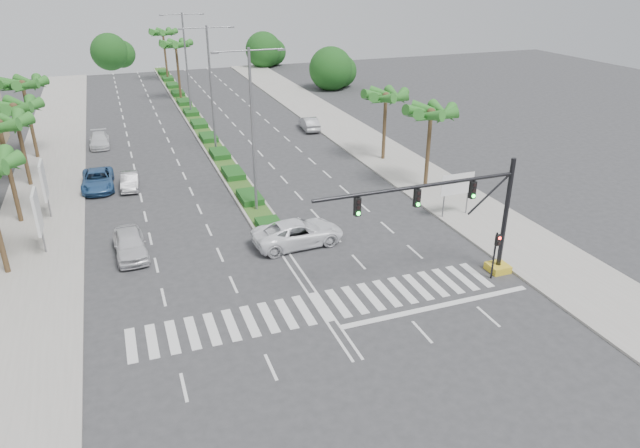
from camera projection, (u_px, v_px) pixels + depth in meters
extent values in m
plane|color=#333335|center=(321.00, 307.00, 31.19)|extent=(160.00, 160.00, 0.00)
cube|color=gray|center=(399.00, 165.00, 53.01)|extent=(6.00, 120.00, 0.15)
cube|color=gray|center=(43.00, 209.00, 43.41)|extent=(6.00, 120.00, 0.15)
cube|color=gray|center=(193.00, 117.00, 69.51)|extent=(2.20, 75.00, 0.20)
cube|color=#29501B|center=(193.00, 116.00, 69.46)|extent=(1.80, 75.00, 0.04)
cube|color=gold|center=(498.00, 268.00, 34.73)|extent=(1.20, 1.20, 0.45)
cylinder|color=black|center=(505.00, 216.00, 33.29)|extent=(0.28, 0.28, 7.00)
cylinder|color=black|center=(418.00, 187.00, 30.31)|extent=(12.00, 0.20, 0.20)
cylinder|color=black|center=(488.00, 195.00, 32.22)|extent=(2.53, 0.12, 2.15)
cube|color=black|center=(473.00, 190.00, 31.68)|extent=(0.32, 0.24, 1.00)
cylinder|color=#19E533|center=(474.00, 196.00, 31.70)|extent=(0.20, 0.06, 0.20)
cube|color=black|center=(417.00, 198.00, 30.58)|extent=(0.32, 0.24, 1.00)
cylinder|color=#19E533|center=(418.00, 204.00, 30.59)|extent=(0.20, 0.06, 0.20)
cube|color=black|center=(358.00, 207.00, 29.47)|extent=(0.32, 0.24, 1.00)
cylinder|color=#19E533|center=(358.00, 213.00, 29.49)|extent=(0.20, 0.06, 0.20)
cylinder|color=black|center=(494.00, 256.00, 33.41)|extent=(0.12, 0.12, 3.00)
cube|color=black|center=(498.00, 240.00, 32.82)|extent=(0.28, 0.22, 0.65)
cylinder|color=red|center=(500.00, 238.00, 32.63)|extent=(0.18, 0.05, 0.18)
cylinder|color=slate|center=(444.00, 201.00, 41.38)|extent=(0.10, 0.10, 2.80)
cylinder|color=slate|center=(467.00, 197.00, 42.01)|extent=(0.10, 0.10, 2.80)
cube|color=#0C6638|center=(457.00, 184.00, 41.20)|extent=(2.60, 0.08, 1.50)
cube|color=white|center=(458.00, 184.00, 41.15)|extent=(2.70, 0.02, 1.60)
cylinder|color=slate|center=(42.00, 235.00, 36.26)|extent=(0.12, 0.12, 2.80)
cube|color=white|center=(37.00, 212.00, 35.59)|extent=(0.18, 2.10, 2.70)
cube|color=#D8594C|center=(37.00, 212.00, 35.59)|extent=(0.12, 2.00, 2.60)
cylinder|color=slate|center=(48.00, 201.00, 41.37)|extent=(0.12, 0.12, 2.80)
cube|color=white|center=(44.00, 180.00, 40.71)|extent=(0.18, 2.10, 2.70)
cube|color=#D8594C|center=(44.00, 180.00, 40.71)|extent=(0.12, 2.00, 2.60)
cone|color=#226C23|center=(3.00, 165.00, 32.02)|extent=(0.90, 3.62, 1.50)
cylinder|color=brown|center=(10.00, 174.00, 39.79)|extent=(0.32, 0.32, 7.40)
cone|color=#226C23|center=(17.00, 124.00, 38.68)|extent=(0.90, 3.62, 1.50)
cone|color=#226C23|center=(11.00, 121.00, 39.28)|extent=(3.39, 2.96, 1.50)
cone|color=#226C23|center=(8.00, 127.00, 37.81)|extent=(3.39, 2.96, 1.50)
cylinder|color=brown|center=(23.00, 147.00, 46.73)|extent=(0.32, 0.32, 6.80)
sphere|color=brown|center=(13.00, 107.00, 45.36)|extent=(0.70, 0.70, 0.70)
cone|color=#226C23|center=(29.00, 107.00, 45.75)|extent=(0.90, 3.62, 1.50)
cone|color=#226C23|center=(24.00, 105.00, 46.35)|extent=(3.39, 2.96, 1.50)
cone|color=#226C23|center=(12.00, 106.00, 46.23)|extent=(3.73, 1.68, 1.50)
cone|color=#226C23|center=(1.00, 108.00, 45.49)|extent=(2.38, 3.65, 1.50)
cone|color=#226C23|center=(9.00, 112.00, 44.41)|extent=(3.73, 1.68, 1.50)
cone|color=#226C23|center=(22.00, 110.00, 44.88)|extent=(3.39, 2.96, 1.50)
cylinder|color=brown|center=(30.00, 122.00, 53.47)|extent=(0.32, 0.32, 7.20)
sphere|color=brown|center=(22.00, 84.00, 52.01)|extent=(0.70, 0.70, 0.70)
cone|color=#226C23|center=(36.00, 84.00, 52.40)|extent=(0.90, 3.62, 1.50)
cone|color=#226C23|center=(32.00, 83.00, 53.00)|extent=(3.39, 2.96, 1.50)
cone|color=#226C23|center=(21.00, 83.00, 52.89)|extent=(3.73, 1.68, 1.50)
cone|color=#226C23|center=(11.00, 85.00, 52.14)|extent=(2.38, 3.65, 1.50)
cone|color=#226C23|center=(10.00, 87.00, 51.33)|extent=(2.38, 3.65, 1.50)
cone|color=#226C23|center=(18.00, 87.00, 51.06)|extent=(3.73, 1.68, 1.50)
cone|color=#226C23|center=(30.00, 86.00, 51.53)|extent=(3.39, 2.96, 1.50)
cylinder|color=brown|center=(428.00, 151.00, 46.36)|extent=(0.32, 0.32, 6.50)
sphere|color=brown|center=(431.00, 112.00, 45.04)|extent=(0.70, 0.70, 0.70)
cone|color=#226C23|center=(443.00, 112.00, 45.43)|extent=(0.90, 3.62, 1.50)
cone|color=#226C23|center=(433.00, 110.00, 46.04)|extent=(3.39, 2.96, 1.50)
cone|color=#226C23|center=(422.00, 111.00, 45.92)|extent=(3.73, 1.68, 1.50)
cone|color=#226C23|center=(417.00, 113.00, 45.18)|extent=(2.38, 3.65, 1.50)
cone|color=#226C23|center=(423.00, 116.00, 44.37)|extent=(2.38, 3.65, 1.50)
cone|color=#226C23|center=(435.00, 117.00, 44.09)|extent=(3.73, 1.68, 1.50)
cone|color=#226C23|center=(444.00, 115.00, 44.57)|extent=(3.39, 2.96, 1.50)
cylinder|color=brown|center=(384.00, 128.00, 53.24)|extent=(0.32, 0.32, 6.20)
sphere|color=brown|center=(386.00, 96.00, 51.99)|extent=(0.70, 0.70, 0.70)
cone|color=#226C23|center=(397.00, 96.00, 52.38)|extent=(0.90, 3.62, 1.50)
cone|color=#226C23|center=(388.00, 95.00, 52.98)|extent=(3.39, 2.96, 1.50)
cone|color=#226C23|center=(378.00, 95.00, 52.87)|extent=(3.73, 1.68, 1.50)
cone|color=#226C23|center=(374.00, 97.00, 52.12)|extent=(2.38, 3.65, 1.50)
cone|color=#226C23|center=(378.00, 99.00, 51.31)|extent=(2.38, 3.65, 1.50)
cone|color=#226C23|center=(389.00, 100.00, 51.04)|extent=(3.73, 1.68, 1.50)
cone|color=#226C23|center=(397.00, 98.00, 51.51)|extent=(3.39, 2.96, 1.50)
cylinder|color=brown|center=(178.00, 73.00, 76.52)|extent=(0.32, 0.32, 7.50)
sphere|color=brown|center=(176.00, 44.00, 75.00)|extent=(0.70, 0.70, 0.70)
cone|color=#226C23|center=(184.00, 45.00, 75.39)|extent=(0.90, 3.62, 1.50)
cone|color=#226C23|center=(180.00, 44.00, 75.99)|extent=(3.39, 2.96, 1.50)
cone|color=#226C23|center=(173.00, 44.00, 75.88)|extent=(3.73, 1.68, 1.50)
cone|color=#226C23|center=(168.00, 45.00, 75.14)|extent=(2.38, 3.65, 1.50)
cone|color=#226C23|center=(168.00, 46.00, 74.32)|extent=(2.38, 3.65, 1.50)
cone|color=#226C23|center=(175.00, 46.00, 74.05)|extent=(3.73, 1.68, 1.50)
cone|color=#226C23|center=(182.00, 46.00, 74.53)|extent=(3.39, 2.96, 1.50)
cylinder|color=brown|center=(166.00, 57.00, 89.31)|extent=(0.32, 0.32, 7.50)
sphere|color=brown|center=(163.00, 33.00, 87.79)|extent=(0.70, 0.70, 0.70)
cone|color=#226C23|center=(170.00, 33.00, 88.18)|extent=(0.90, 3.62, 1.50)
cone|color=#226C23|center=(167.00, 33.00, 88.78)|extent=(3.39, 2.96, 1.50)
cone|color=#226C23|center=(161.00, 33.00, 88.67)|extent=(3.73, 1.68, 1.50)
cone|color=#226C23|center=(156.00, 33.00, 87.92)|extent=(2.38, 3.65, 1.50)
cone|color=#226C23|center=(157.00, 34.00, 87.11)|extent=(2.38, 3.65, 1.50)
cone|color=#226C23|center=(162.00, 34.00, 86.84)|extent=(3.73, 1.68, 1.50)
cone|color=#226C23|center=(168.00, 34.00, 87.31)|extent=(3.39, 2.96, 1.50)
cylinder|color=slate|center=(253.00, 135.00, 40.63)|extent=(0.20, 0.20, 12.00)
cylinder|color=slate|center=(231.00, 51.00, 37.84)|extent=(2.40, 0.10, 0.10)
cylinder|color=slate|center=(266.00, 50.00, 38.59)|extent=(2.40, 0.10, 0.10)
cube|color=slate|center=(215.00, 53.00, 37.51)|extent=(0.50, 0.25, 0.12)
cube|color=slate|center=(281.00, 50.00, 38.96)|extent=(0.50, 0.25, 0.12)
cylinder|color=slate|center=(211.00, 92.00, 54.27)|extent=(0.20, 0.20, 12.00)
cylinder|color=slate|center=(193.00, 28.00, 51.48)|extent=(2.40, 0.10, 0.10)
cylinder|color=slate|center=(219.00, 27.00, 52.23)|extent=(2.40, 0.10, 0.10)
cube|color=slate|center=(181.00, 29.00, 51.15)|extent=(0.50, 0.25, 0.12)
cube|color=slate|center=(231.00, 27.00, 52.60)|extent=(0.50, 0.25, 0.12)
cylinder|color=slate|center=(187.00, 66.00, 67.91)|extent=(0.20, 0.20, 12.00)
cylinder|color=slate|center=(171.00, 14.00, 65.12)|extent=(2.40, 0.10, 0.10)
cylinder|color=slate|center=(192.00, 14.00, 65.87)|extent=(2.40, 0.10, 0.10)
cube|color=slate|center=(161.00, 15.00, 64.79)|extent=(0.50, 0.25, 0.12)
cube|color=slate|center=(202.00, 14.00, 66.24)|extent=(0.50, 0.25, 0.12)
imported|color=silver|center=(130.00, 244.00, 36.36)|extent=(2.15, 4.93, 1.65)
imported|color=#9E9DA2|center=(130.00, 181.00, 47.39)|extent=(1.73, 4.06, 1.30)
imported|color=#2F5A91|center=(98.00, 180.00, 47.28)|extent=(2.65, 5.49, 1.51)
imported|color=silver|center=(99.00, 140.00, 58.30)|extent=(1.91, 4.62, 1.33)
imported|color=white|center=(298.00, 233.00, 37.79)|extent=(6.26, 3.18, 1.69)
imported|color=#ABACB0|center=(309.00, 123.00, 64.03)|extent=(1.95, 4.60, 1.48)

